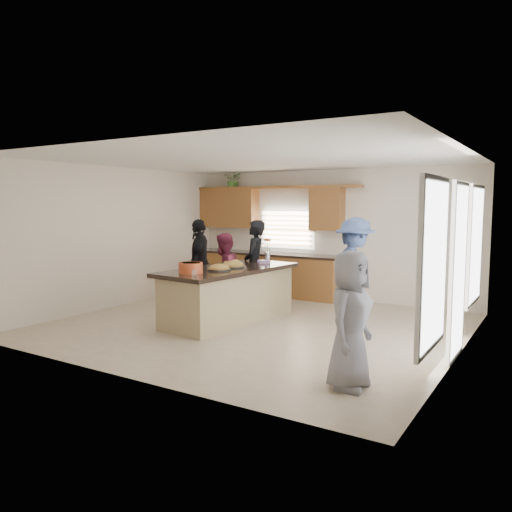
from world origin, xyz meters
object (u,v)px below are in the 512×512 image
Objects in this scene: island at (229,296)px; woman_left_front at (200,261)px; salad_bowl at (191,267)px; woman_left_mid at (224,274)px; woman_left_back at (255,264)px; woman_right_back at (355,272)px; woman_right_front at (350,320)px.

woman_left_front is (-1.44, 1.01, 0.42)m from island.
salad_bowl is 1.35m from woman_left_mid.
woman_left_back is 1.00× the size of woman_left_front.
woman_left_front reaches higher than woman_left_back.
woman_right_back is (1.99, 0.87, 0.47)m from island.
woman_right_front is (3.13, -1.07, -0.27)m from salad_bowl.
woman_right_front is (1.00, -2.81, -0.14)m from woman_right_back.
woman_left_front reaches higher than salad_bowl.
woman_left_back is at bearing 77.02° from woman_right_back.
woman_left_back is 1.12× the size of woman_right_front.
woman_left_mid is at bearing -33.04° from woman_left_back.
woman_right_back is (3.43, -0.14, 0.04)m from woman_left_front.
island is 1.60× the size of woman_left_front.
salad_bowl is at bearing -93.61° from island.
woman_right_back reaches higher than woman_left_back.
woman_left_mid is 0.87× the size of woman_left_front.
woman_left_mid is (-0.27, 1.29, -0.28)m from salad_bowl.
woman_left_front is at bearing 124.63° from salad_bowl.
salad_bowl is at bearing 125.30° from woman_right_back.
woman_left_back reaches higher than salad_bowl.
salad_bowl reaches higher than island.
woman_left_back is (-0.22, 1.22, 0.42)m from island.
woman_right_back is at bearing 95.94° from woman_left_mid.
woman_right_back is 2.98m from woman_right_front.
woman_left_back is 2.24m from woman_right_back.
woman_left_mid is at bearing 139.69° from island.
woman_right_front reaches higher than woman_left_mid.
woman_right_back is 1.18× the size of woman_right_front.
woman_left_front is at bearing 83.81° from woman_right_back.
salad_bowl is 2.28m from woman_left_front.
island is at bearing 80.80° from salad_bowl.
island is 1.60× the size of woman_left_back.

